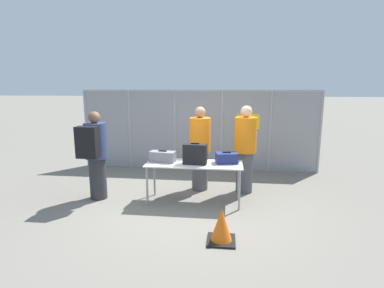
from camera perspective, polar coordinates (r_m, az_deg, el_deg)
The scene contains 11 objects.
ground_plane at distance 5.89m, azimuth -1.37°, elevation -11.51°, with size 120.00×120.00×0.00m, color slate.
fence_section at distance 8.06m, azimuth 1.23°, elevation 2.93°, with size 6.39×0.07×2.15m.
inspection_table at distance 5.79m, azimuth 0.42°, elevation -4.31°, with size 1.85×0.69×0.79m.
suitcase_grey at distance 5.89m, azimuth -5.62°, elevation -2.40°, with size 0.52×0.30×0.23m.
suitcase_black at distance 5.68m, azimuth 0.59°, elevation -1.93°, with size 0.46×0.24×0.41m.
suitcase_navy at distance 5.81m, azimuth 6.61°, elevation -2.64°, with size 0.45×0.34×0.22m.
traveler_hooded at distance 6.18m, azimuth -18.01°, elevation -1.50°, with size 0.44×0.68×1.77m.
security_worker_near at distance 6.47m, azimuth 1.53°, elevation -0.69°, with size 0.45×0.45×1.83m.
security_worker_far at distance 6.40m, azimuth 10.10°, elevation -0.83°, with size 0.46×0.46×1.86m.
utility_trailer at distance 9.66m, azimuth 9.19°, elevation -0.29°, with size 3.30×2.03×0.66m.
traffic_cone at distance 4.56m, azimuth 5.65°, elevation -15.35°, with size 0.41×0.41×0.52m.
Camera 1 is at (0.78, -5.38, 2.26)m, focal length 28.00 mm.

